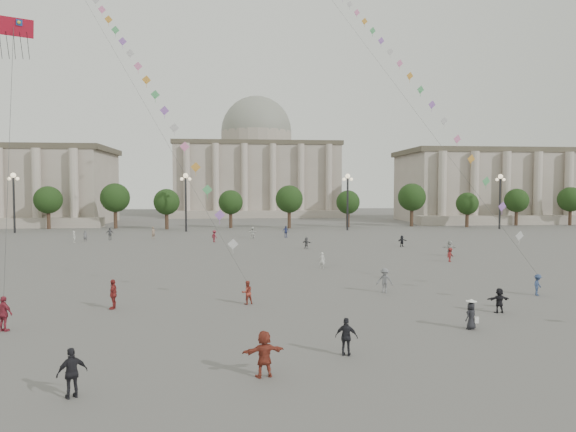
{
  "coord_description": "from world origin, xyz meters",
  "views": [
    {
      "loc": [
        -5.35,
        -24.86,
        7.75
      ],
      "look_at": [
        -1.82,
        12.0,
        5.81
      ],
      "focal_mm": 32.0,
      "sensor_mm": 36.0,
      "label": 1
    }
  ],
  "objects": [
    {
      "name": "person_crowd_0",
      "position": [
        2.1,
        56.68,
        0.95
      ],
      "size": [
        1.17,
        0.62,
        1.89
      ],
      "primitive_type": "imported",
      "rotation": [
        0.0,
        0.0,
        0.15
      ],
      "color": "navy",
      "rests_on": "ground"
    },
    {
      "name": "person_crowd_16",
      "position": [
        -25.0,
        55.3,
        0.95
      ],
      "size": [
        1.19,
        0.7,
        1.9
      ],
      "primitive_type": "imported",
      "rotation": [
        0.0,
        0.0,
        0.23
      ],
      "color": "slate",
      "rests_on": "ground"
    },
    {
      "name": "lamp_post_mid_east",
      "position": [
        15.0,
        70.0,
        7.35
      ],
      "size": [
        2.0,
        0.9,
        10.65
      ],
      "color": "#262628",
      "rests_on": "ground"
    },
    {
      "name": "hall_central",
      "position": [
        0.0,
        129.22,
        14.23
      ],
      "size": [
        48.3,
        34.3,
        35.5
      ],
      "color": "gray",
      "rests_on": "ground"
    },
    {
      "name": "hall_east",
      "position": [
        75.0,
        93.89,
        8.43
      ],
      "size": [
        84.0,
        26.22,
        17.2
      ],
      "color": "gray",
      "rests_on": "ground"
    },
    {
      "name": "person_crowd_4",
      "position": [
        -3.23,
        55.95,
        0.91
      ],
      "size": [
        1.7,
        1.38,
        1.82
      ],
      "primitive_type": "imported",
      "rotation": [
        0.0,
        0.0,
        3.73
      ],
      "color": "silver",
      "rests_on": "ground"
    },
    {
      "name": "kite_train_west",
      "position": [
        -18.06,
        28.08,
        23.8
      ],
      "size": [
        25.37,
        34.94,
        59.72
      ],
      "color": "#3F3F3F",
      "rests_on": "ground"
    },
    {
      "name": "person_crowd_17",
      "position": [
        -8.96,
        50.58,
        0.87
      ],
      "size": [
        1.22,
        1.27,
        1.74
      ],
      "primitive_type": "imported",
      "rotation": [
        0.0,
        0.0,
        2.28
      ],
      "color": "maroon",
      "rests_on": "ground"
    },
    {
      "name": "kite_flyer_1",
      "position": [
        16.31,
        10.26,
        0.78
      ],
      "size": [
        1.14,
        1.1,
        1.56
      ],
      "primitive_type": "imported",
      "rotation": [
        0.0,
        0.0,
        0.72
      ],
      "color": "navy",
      "rests_on": "ground"
    },
    {
      "name": "ground",
      "position": [
        0.0,
        0.0,
        0.0
      ],
      "size": [
        360.0,
        360.0,
        0.0
      ],
      "primitive_type": "plane",
      "color": "#5F5C59",
      "rests_on": "ground"
    },
    {
      "name": "kite_flyer_0",
      "position": [
        -4.84,
        9.45,
        0.8
      ],
      "size": [
        0.94,
        0.84,
        1.59
      ],
      "primitive_type": "imported",
      "rotation": [
        0.0,
        0.0,
        3.51
      ],
      "color": "maroon",
      "rests_on": "ground"
    },
    {
      "name": "person_crowd_21",
      "position": [
        -13.48,
        8.9,
        0.97
      ],
      "size": [
        0.54,
        1.16,
        1.93
      ],
      "primitive_type": "imported",
      "rotation": [
        0.0,
        0.0,
        4.65
      ],
      "color": "maroon",
      "rests_on": "ground"
    },
    {
      "name": "person_crowd_12",
      "position": [
        3.36,
        41.0,
        0.75
      ],
      "size": [
        1.31,
        1.29,
        1.51
      ],
      "primitive_type": "imported",
      "rotation": [
        0.0,
        0.0,
        2.37
      ],
      "color": "#5C5B5F",
      "rests_on": "ground"
    },
    {
      "name": "tree_row",
      "position": [
        0.0,
        78.0,
        5.39
      ],
      "size": [
        137.12,
        5.12,
        8.0
      ],
      "color": "#37251B",
      "rests_on": "ground"
    },
    {
      "name": "tourist_0",
      "position": [
        -18.12,
        4.05,
        0.97
      ],
      "size": [
        1.23,
        0.9,
        1.94
      ],
      "primitive_type": "imported",
      "rotation": [
        0.0,
        0.0,
        2.72
      ],
      "color": "maroon",
      "rests_on": "ground"
    },
    {
      "name": "lamp_post_mid_west",
      "position": [
        -15.0,
        70.0,
        7.35
      ],
      "size": [
        2.0,
        0.9,
        10.65
      ],
      "color": "#262628",
      "rests_on": "ground"
    },
    {
      "name": "lamp_post_far_east",
      "position": [
        45.0,
        70.0,
        7.35
      ],
      "size": [
        2.0,
        0.9,
        10.65
      ],
      "color": "#262628",
      "rests_on": "ground"
    },
    {
      "name": "person_crowd_8",
      "position": [
        17.06,
        27.58,
        0.76
      ],
      "size": [
        1.13,
        1.0,
        1.52
      ],
      "primitive_type": "imported",
      "rotation": [
        0.0,
        0.0,
        0.56
      ],
      "color": "maroon",
      "rests_on": "ground"
    },
    {
      "name": "person_crowd_7",
      "position": [
        18.99,
        32.3,
        0.9
      ],
      "size": [
        1.7,
        0.65,
        1.8
      ],
      "primitive_type": "imported",
      "rotation": [
        0.0,
        0.0,
        3.07
      ],
      "color": "#B4B4B0",
      "rests_on": "ground"
    },
    {
      "name": "person_crowd_9",
      "position": [
        16.49,
        42.09,
        0.77
      ],
      "size": [
        1.49,
        0.91,
        1.53
      ],
      "primitive_type": "imported",
      "rotation": [
        0.0,
        0.0,
        0.35
      ],
      "color": "black",
      "rests_on": "ground"
    },
    {
      "name": "dragon_kite",
      "position": [
        -18.9,
        8.18,
        16.76
      ],
      "size": [
        2.21,
        2.79,
        16.77
      ],
      "color": "red",
      "rests_on": "ground"
    },
    {
      "name": "hat_person",
      "position": [
        7.41,
        2.06,
        0.81
      ],
      "size": [
        0.87,
        0.78,
        1.69
      ],
      "color": "black",
      "rests_on": "ground"
    },
    {
      "name": "person_crowd_10",
      "position": [
        -29.2,
        51.88,
        0.84
      ],
      "size": [
        0.68,
        0.73,
        1.68
      ],
      "primitive_type": "imported",
      "rotation": [
        0.0,
        0.0,
        2.17
      ],
      "color": "silver",
      "rests_on": "ground"
    },
    {
      "name": "person_crowd_13",
      "position": [
        2.74,
        24.47,
        0.79
      ],
      "size": [
        0.69,
        0.62,
        1.58
      ],
      "primitive_type": "imported",
      "rotation": [
        0.0,
        0.0,
        2.6
      ],
      "color": "silver",
      "rests_on": "ground"
    },
    {
      "name": "person_crowd_3",
      "position": [
        10.86,
        5.51,
        0.78
      ],
      "size": [
        1.48,
        0.55,
        1.57
      ],
      "primitive_type": "imported",
      "rotation": [
        0.0,
        0.0,
        3.2
      ],
      "color": "black",
      "rests_on": "ground"
    },
    {
      "name": "person_crowd_6",
      "position": [
        5.47,
        12.29,
        0.93
      ],
      "size": [
        1.37,
        1.08,
        1.86
      ],
      "primitive_type": "imported",
      "rotation": [
        0.0,
        0.0,
        5.91
      ],
      "color": "slate",
      "rests_on": "ground"
    },
    {
      "name": "person_crowd_19",
      "position": [
        -28.14,
        53.53,
        0.81
      ],
      "size": [
        0.69,
        0.56,
        1.62
      ],
      "primitive_type": "imported",
      "rotation": [
        0.0,
        0.0,
        3.48
      ],
      "color": "slate",
      "rests_on": "ground"
    },
    {
      "name": "tourist_2",
      "position": [
        -4.35,
        -4.05,
        0.97
      ],
      "size": [
        1.87,
        0.95,
        1.93
      ],
      "primitive_type": "imported",
      "rotation": [
        0.0,
        0.0,
        3.37
      ],
      "color": "brown",
      "rests_on": "ground"
    },
    {
      "name": "lamp_post_far_west",
      "position": [
        -45.0,
        70.0,
        7.35
      ],
      "size": [
        2.0,
        0.9,
        10.65
      ],
      "color": "#262628",
      "rests_on": "ground"
    },
    {
      "name": "tourist_4",
      "position": [
        -11.55,
        -5.51,
        0.94
      ],
      "size": [
        1.18,
        0.98,
        1.89
      ],
      "primitive_type": "imported",
      "rotation": [
        0.0,
        0.0,
        3.7
      ],
      "color": "black",
      "rests_on": "ground"
    },
    {
      "name": "person_crowd_18",
      "position": [
        -18.65,
        56.37,
        0.97
      ],
      "size": [
        0.81,
        0.84,
        1.94
      ],
      "primitive_type": "imported",
      "rotation": [
        0.0,
        0.0,
        0.87
      ],
      "color": "gray",
      "rests_on": "ground"
    },
    {
      "name": "tourist_1",
      "position": [
        -0.4,
        -1.73,
        0.89
      ],
      "size": [
        1.13,
        0.76,
        1.78
      ],
      "primitive_type": "imported",
      "rotation": [
        0.0,
        0.0,
        2.79
      ],
      "color": "black",
      "rests_on": "ground"
    },
    {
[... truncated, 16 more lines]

